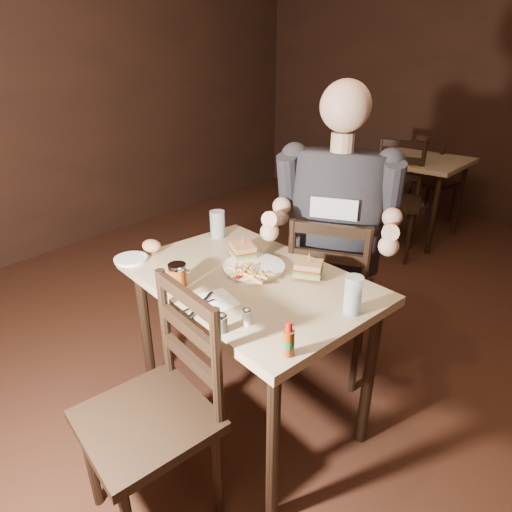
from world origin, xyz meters
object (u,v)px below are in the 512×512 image
Objects in this scene: chair_far at (330,293)px; bg_chair_far at (434,182)px; syrup_dispenser at (178,275)px; diner at (337,199)px; glass_right at (353,295)px; bg_table at (419,168)px; bg_chair_near at (393,201)px; dinner_plate at (254,268)px; main_table at (249,296)px; chair_near at (146,420)px; hot_sauce at (289,339)px; glass_left at (218,224)px; side_plate at (131,260)px.

chair_far is 1.09× the size of bg_chair_far.
syrup_dispenser is (-0.27, -0.81, 0.35)m from chair_far.
glass_right is (0.36, -0.50, -0.17)m from diner.
bg_table is 3.09m from syrup_dispenser.
bg_chair_near is 3.70× the size of dinner_plate.
bg_chair_near is 2.42m from glass_right.
main_table is 1.20× the size of bg_chair_near.
chair_near is 9.43× the size of syrup_dispenser.
chair_far is 1.03m from hot_sauce.
bg_chair_far is 3.81m from hot_sauce.
bg_chair_far is 6.10× the size of glass_left.
bg_chair_far is at bearing 100.70° from hot_sauce.
bg_table is 2.79m from dinner_plate.
diner is 3.98× the size of dinner_plate.
side_plate is at bearing -150.20° from dinner_plate.
main_table is 2.86m from bg_table.
bg_table is at bearing 85.26° from side_plate.
main_table is at bearing -69.17° from dinner_plate.
main_table is 1.27× the size of chair_near.
bg_table is 0.98× the size of bg_chair_far.
chair_far is 0.71m from glass_left.
chair_far reaches higher than bg_chair_far.
hot_sauce is at bearing -96.68° from glass_right.
side_plate is at bearing 156.43° from chair_near.
glass_left reaches higher than syrup_dispenser.
chair_near reaches higher than bg_table.
diner reaches higher than side_plate.
side_plate is (-0.96, 0.11, -0.05)m from hot_sauce.
glass_right is (0.74, -2.28, 0.35)m from bg_chair_near.
main_table is 0.50m from glass_right.
bg_chair_far is 1.10m from bg_chair_near.
bg_chair_far is (0.00, 0.55, -0.25)m from bg_table.
chair_near is 2.92m from bg_chair_near.
chair_far is at bearing 76.47° from dinner_plate.
glass_left is 0.48m from side_plate.
glass_left is 0.96× the size of glass_right.
glass_left is at bearing 12.29° from chair_far.
diner reaches higher than glass_left.
bg_chair_near is at bearing 81.70° from diner.
chair_near is 0.86m from glass_right.
dinner_plate is at bearing 139.19° from hot_sauce.
bg_chair_far is at bearing 77.10° from diner.
side_plate is at bearing -157.47° from main_table.
bg_chair_near is 2.09m from glass_left.
bg_table is (-0.27, 2.85, 0.01)m from main_table.
glass_left reaches higher than dinner_plate.
bg_chair_far reaches higher than bg_table.
glass_right is 0.70m from syrup_dispenser.
chair_far is at bearing 80.53° from main_table.
bg_table is 6.00× the size of glass_left.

